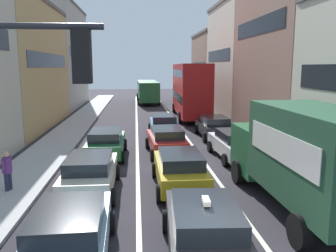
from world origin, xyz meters
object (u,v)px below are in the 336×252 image
at_px(sedan_centre_lane_second, 180,169).
at_px(wagon_right_lane_far, 214,126).
at_px(wagon_left_lane_second, 90,173).
at_px(taxi_centre_lane_front, 205,229).
at_px(bus_far_queue_secondary, 148,90).
at_px(hatchback_centre_lane_third, 166,140).
at_px(sedan_left_lane_third, 106,142).
at_px(sedan_left_lane_front, 70,234).
at_px(bus_mid_queue_primary, 190,88).
at_px(removalist_box_truck, 303,154).
at_px(sedan_right_lane_behind_truck, 235,144).
at_px(pedestrian_mid_sidewalk, 7,170).
at_px(coupe_centre_lane_fourth, 163,124).

height_order(sedan_centre_lane_second, wagon_right_lane_far, same).
xyz_separation_m(wagon_left_lane_second, wagon_right_lane_far, (7.05, 9.79, 0.00)).
height_order(taxi_centre_lane_front, bus_far_queue_secondary, bus_far_queue_secondary).
xyz_separation_m(hatchback_centre_lane_third, wagon_right_lane_far, (3.62, 4.06, 0.00)).
height_order(sedan_left_lane_third, wagon_right_lane_far, same).
bearing_deg(wagon_right_lane_far, taxi_centre_lane_front, 166.15).
relative_size(sedan_left_lane_front, bus_mid_queue_primary, 0.41).
bearing_deg(wagon_right_lane_far, sedan_left_lane_front, 154.70).
relative_size(removalist_box_truck, hatchback_centre_lane_third, 1.76).
distance_m(sedan_left_lane_front, bus_far_queue_secondary, 38.80).
height_order(removalist_box_truck, bus_far_queue_secondary, removalist_box_truck).
bearing_deg(sedan_right_lane_behind_truck, sedan_centre_lane_second, 138.64).
height_order(sedan_left_lane_front, sedan_centre_lane_second, same).
bearing_deg(sedan_left_lane_front, hatchback_centre_lane_third, -18.90).
height_order(removalist_box_truck, wagon_left_lane_second, removalist_box_truck).
xyz_separation_m(removalist_box_truck, hatchback_centre_lane_third, (-3.78, 8.11, -1.18)).
xyz_separation_m(sedan_centre_lane_second, pedestrian_mid_sidewalk, (-6.60, 0.01, 0.15)).
distance_m(sedan_right_lane_behind_truck, bus_far_queue_secondary, 29.50).
distance_m(taxi_centre_lane_front, coupe_centre_lane_fourth, 15.92).
bearing_deg(wagon_left_lane_second, wagon_right_lane_far, -35.46).
bearing_deg(bus_mid_queue_primary, pedestrian_mid_sidewalk, 154.13).
distance_m(sedan_left_lane_third, bus_far_queue_secondary, 28.55).
bearing_deg(coupe_centre_lane_fourth, sedan_left_lane_third, 148.35).
relative_size(sedan_left_lane_front, pedestrian_mid_sidewalk, 2.62).
distance_m(taxi_centre_lane_front, bus_mid_queue_primary, 24.55).
height_order(sedan_centre_lane_second, coupe_centre_lane_fourth, same).
bearing_deg(sedan_left_lane_front, sedan_left_lane_third, -1.85).
distance_m(sedan_centre_lane_second, pedestrian_mid_sidewalk, 6.60).
bearing_deg(bus_far_queue_secondary, wagon_left_lane_second, 173.37).
xyz_separation_m(removalist_box_truck, taxi_centre_lane_front, (-3.77, -2.61, -1.18)).
height_order(sedan_left_lane_third, pedestrian_mid_sidewalk, pedestrian_mid_sidewalk).
bearing_deg(bus_mid_queue_primary, removalist_box_truck, -177.28).
bearing_deg(pedestrian_mid_sidewalk, sedan_centre_lane_second, -163.26).
xyz_separation_m(wagon_left_lane_second, sedan_right_lane_behind_truck, (6.94, 4.44, 0.00)).
height_order(sedan_left_lane_front, hatchback_centre_lane_third, same).
bearing_deg(bus_mid_queue_primary, sedan_right_lane_behind_truck, -177.97).
bearing_deg(taxi_centre_lane_front, bus_mid_queue_primary, -4.69).
bearing_deg(sedan_left_lane_third, bus_far_queue_secondary, -5.66).
distance_m(sedan_centre_lane_second, wagon_right_lane_far, 10.24).
bearing_deg(bus_far_queue_secondary, bus_mid_queue_primary, -167.25).
relative_size(sedan_left_lane_front, sedan_left_lane_third, 1.01).
height_order(removalist_box_truck, sedan_centre_lane_second, removalist_box_truck).
relative_size(removalist_box_truck, taxi_centre_lane_front, 1.76).
height_order(sedan_left_lane_front, coupe_centre_lane_fourth, same).
xyz_separation_m(taxi_centre_lane_front, bus_mid_queue_primary, (3.45, 24.22, 2.03)).
bearing_deg(coupe_centre_lane_fourth, sedan_left_lane_front, 168.11).
relative_size(taxi_centre_lane_front, sedan_left_lane_third, 1.02).
xyz_separation_m(removalist_box_truck, bus_far_queue_secondary, (-3.84, 36.10, -0.21)).
distance_m(wagon_left_lane_second, sedan_right_lane_behind_truck, 8.24).
xyz_separation_m(removalist_box_truck, bus_mid_queue_primary, (-0.32, 21.61, 0.86)).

